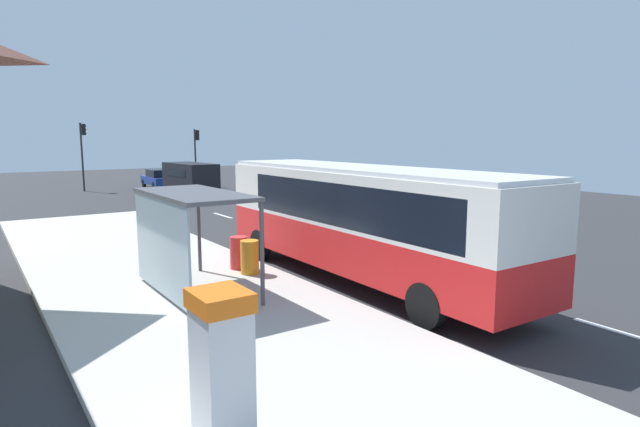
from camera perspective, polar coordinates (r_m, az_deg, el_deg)
name	(u,v)px	position (r m, az deg, el deg)	size (l,w,h in m)	color
ground_plane	(218,216)	(27.26, -11.15, -0.32)	(56.00, 92.00, 0.04)	#2D2D30
sidewalk_platform	(176,290)	(14.01, -15.60, -8.15)	(6.20, 30.00, 0.18)	beige
lane_stripe_seg_0	(627,334)	(12.56, 30.70, -11.35)	(0.16, 2.20, 0.01)	silver
lane_stripe_seg_1	(441,280)	(15.18, 13.24, -7.12)	(0.16, 2.20, 0.01)	silver
lane_stripe_seg_2	(337,249)	(18.79, 1.86, -3.93)	(0.16, 2.20, 0.01)	silver
lane_stripe_seg_3	(270,229)	(22.93, -5.58, -1.74)	(0.16, 2.20, 0.01)	silver
lane_stripe_seg_4	(223,216)	(27.36, -10.68, -0.22)	(0.16, 2.20, 0.01)	silver
lane_stripe_seg_5	(188,205)	(31.95, -14.33, 0.87)	(0.16, 2.20, 0.01)	silver
lane_stripe_seg_6	(162,198)	(36.66, -17.05, 1.68)	(0.16, 2.20, 0.01)	silver
lane_stripe_seg_7	(141,191)	(41.43, -19.16, 2.31)	(0.16, 2.20, 0.01)	silver
bus	(360,216)	(14.39, 4.41, -0.29)	(2.70, 11.05, 3.21)	red
white_van	(190,177)	(36.88, -14.10, 3.92)	(2.25, 5.29, 2.30)	black
sedan_near	(159,178)	(43.75, -17.29, 3.72)	(1.91, 4.43, 1.52)	navy
ticket_machine	(222,364)	(6.87, -10.76, -15.97)	(0.66, 0.76, 1.94)	silver
recycling_bin_orange	(250,257)	(14.80, -7.75, -4.77)	(0.52, 0.52, 0.95)	orange
recycling_bin_red	(239,253)	(15.42, -8.93, -4.27)	(0.52, 0.52, 0.95)	red
traffic_light_near_side	(196,148)	(44.70, -13.47, 7.01)	(0.49, 0.28, 4.75)	#2D2D2D
traffic_light_far_side	(83,146)	(43.14, -24.66, 6.77)	(0.49, 0.28, 5.14)	#2D2D2D
bus_shelter	(182,217)	(12.94, -14.99, -0.36)	(1.80, 4.00, 2.50)	#4C4C51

